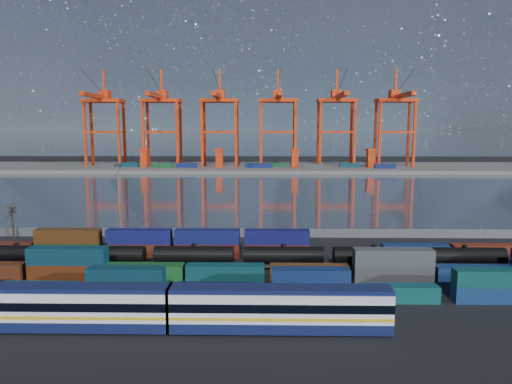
{
  "coord_description": "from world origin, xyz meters",
  "views": [
    {
      "loc": [
        1.88,
        -72.13,
        23.87
      ],
      "look_at": [
        0.0,
        30.0,
        10.0
      ],
      "focal_mm": 32.0,
      "sensor_mm": 36.0,
      "label": 1
    }
  ],
  "objects_px": {
    "tanker_string": "(283,257)",
    "passenger_train": "(62,308)",
    "bare_tree": "(13,220)",
    "gantry_cranes": "(249,109)"
  },
  "relations": [
    {
      "from": "passenger_train",
      "to": "bare_tree",
      "type": "xyz_separation_m",
      "value": [
        -31.75,
        46.82,
        1.28
      ]
    },
    {
      "from": "tanker_string",
      "to": "bare_tree",
      "type": "bearing_deg",
      "value": 159.81
    },
    {
      "from": "bare_tree",
      "to": "gantry_cranes",
      "type": "distance_m",
      "value": 186.01
    },
    {
      "from": "passenger_train",
      "to": "tanker_string",
      "type": "height_order",
      "value": "passenger_train"
    },
    {
      "from": "bare_tree",
      "to": "gantry_cranes",
      "type": "height_order",
      "value": "gantry_cranes"
    },
    {
      "from": "tanker_string",
      "to": "gantry_cranes",
      "type": "relative_size",
      "value": 0.54
    },
    {
      "from": "tanker_string",
      "to": "passenger_train",
      "type": "bearing_deg",
      "value": -137.71
    },
    {
      "from": "tanker_string",
      "to": "bare_tree",
      "type": "distance_m",
      "value": 63.18
    },
    {
      "from": "passenger_train",
      "to": "bare_tree",
      "type": "height_order",
      "value": "bare_tree"
    },
    {
      "from": "gantry_cranes",
      "to": "tanker_string",
      "type": "bearing_deg",
      "value": -86.35
    }
  ]
}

